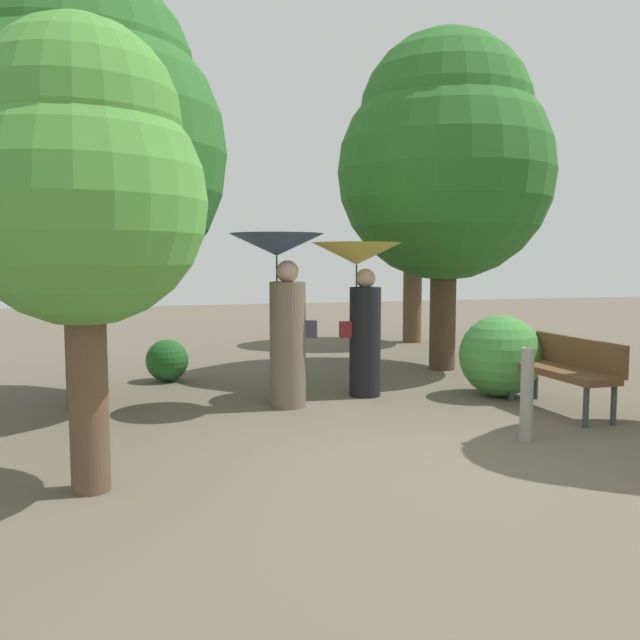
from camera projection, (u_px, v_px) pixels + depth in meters
ground_plane at (428, 470)px, 5.44m from camera, size 40.00×40.00×0.00m
person_left at (282, 291)px, 7.63m from camera, size 1.08×1.08×2.00m
person_right at (360, 288)px, 8.24m from camera, size 1.11×1.11×1.91m
park_bench at (566, 367)px, 7.47m from camera, size 0.50×1.50×0.83m
tree_near_left at (81, 177)px, 4.74m from camera, size 1.79×1.79×3.40m
tree_near_right at (414, 191)px, 13.47m from camera, size 2.51×2.51×4.61m
tree_mid_left at (75, 131)px, 7.49m from camera, size 3.39×3.39×5.02m
tree_mid_right at (445, 156)px, 10.10m from camera, size 3.27×3.27×5.12m
bush_path_left at (167, 360)px, 9.34m from camera, size 0.59×0.59×0.59m
bush_path_right at (500, 356)px, 8.31m from camera, size 1.02×1.02×1.02m
path_marker_post at (527, 395)px, 6.27m from camera, size 0.12×0.12×0.88m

